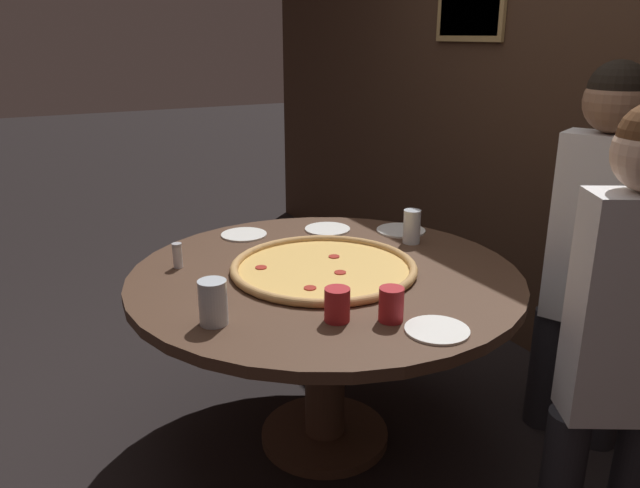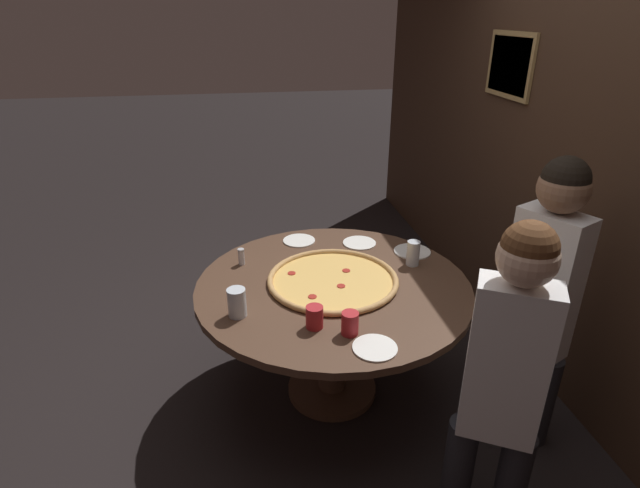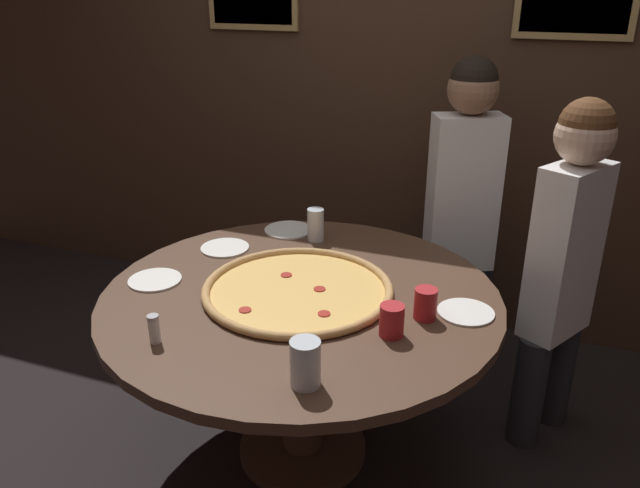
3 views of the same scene
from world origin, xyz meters
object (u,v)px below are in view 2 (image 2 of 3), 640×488
object	(u,v)px
drink_cup_far_left	(413,253)
white_plate_left_side	(375,348)
dining_table	(333,306)
white_plate_right_side	(359,243)
diner_centre_back	(505,369)
giant_pizza	(333,280)
drink_cup_far_right	(314,317)
diner_far_left	(542,290)
white_plate_near_front	(412,251)
condiment_shaker	(241,257)
drink_cup_centre_back	(237,303)
white_plate_beside_cup	(299,241)
drink_cup_by_shaker	(350,323)

from	to	relation	value
drink_cup_far_left	white_plate_left_side	xyz separation A→B (m)	(0.72, -0.43, -0.07)
dining_table	drink_cup_far_left	world-z (taller)	drink_cup_far_left
white_plate_right_side	diner_centre_back	world-z (taller)	diner_centre_back
drink_cup_far_left	giant_pizza	bearing A→B (deg)	-76.23
drink_cup_far_right	diner_far_left	size ratio (longest dim) A/B	0.07
drink_cup_far_left	white_plate_near_front	size ratio (longest dim) A/B	0.66
drink_cup_far_right	condiment_shaker	size ratio (longest dim) A/B	1.12
drink_cup_centre_back	diner_centre_back	size ratio (longest dim) A/B	0.10
white_plate_beside_cup	giant_pizza	bearing A→B (deg)	11.46
drink_cup_far_right	white_plate_near_front	world-z (taller)	drink_cup_far_right
white_plate_left_side	condiment_shaker	world-z (taller)	condiment_shaker
white_plate_near_front	white_plate_left_side	xyz separation A→B (m)	(0.88, -0.48, 0.00)
drink_cup_by_shaker	white_plate_near_front	xyz separation A→B (m)	(-0.75, 0.56, -0.05)
drink_cup_centre_back	condiment_shaker	bearing A→B (deg)	176.08
drink_cup_centre_back	condiment_shaker	world-z (taller)	drink_cup_centre_back
giant_pizza	white_plate_left_side	xyz separation A→B (m)	(0.60, 0.06, -0.01)
drink_cup_far_left	diner_far_left	xyz separation A→B (m)	(0.57, 0.44, 0.04)
giant_pizza	diner_far_left	world-z (taller)	diner_far_left
white_plate_left_side	white_plate_right_side	size ratio (longest dim) A/B	0.95
dining_table	white_plate_near_front	world-z (taller)	white_plate_near_front
drink_cup_centre_back	drink_cup_far_right	bearing A→B (deg)	65.21
white_plate_right_side	condiment_shaker	xyz separation A→B (m)	(0.16, -0.74, 0.05)
white_plate_left_side	white_plate_near_front	bearing A→B (deg)	151.34
giant_pizza	white_plate_beside_cup	distance (m)	0.56
drink_cup_far_right	white_plate_beside_cup	size ratio (longest dim) A/B	0.53
dining_table	white_plate_right_side	world-z (taller)	white_plate_right_side
diner_far_left	drink_cup_far_left	bearing A→B (deg)	12.58
diner_centre_back	drink_cup_far_right	bearing A→B (deg)	-8.45
dining_table	giant_pizza	distance (m)	0.16
drink_cup_by_shaker	white_plate_left_side	distance (m)	0.16
dining_table	giant_pizza	bearing A→B (deg)	165.63
drink_cup_far_right	white_plate_beside_cup	xyz separation A→B (m)	(-0.95, 0.06, -0.05)
white_plate_left_side	diner_centre_back	xyz separation A→B (m)	(0.30, 0.43, 0.07)
drink_cup_by_shaker	white_plate_right_side	world-z (taller)	drink_cup_by_shaker
diner_far_left	giant_pizza	bearing A→B (deg)	39.04
drink_cup_far_left	condiment_shaker	size ratio (longest dim) A/B	1.49
drink_cup_far_right	white_plate_beside_cup	distance (m)	0.95
dining_table	diner_far_left	world-z (taller)	diner_far_left
white_plate_left_side	condiment_shaker	bearing A→B (deg)	-148.93
drink_cup_far_left	white_plate_beside_cup	bearing A→B (deg)	-125.71
giant_pizza	diner_far_left	distance (m)	1.03
drink_cup_centre_back	diner_centre_back	xyz separation A→B (m)	(0.67, 1.01, -0.00)
white_plate_beside_cup	diner_centre_back	size ratio (longest dim) A/B	0.14
drink_cup_far_right	white_plate_beside_cup	world-z (taller)	drink_cup_far_right
giant_pizza	diner_far_left	size ratio (longest dim) A/B	0.47
white_plate_right_side	giant_pizza	bearing A→B (deg)	-29.82
dining_table	drink_cup_far_right	bearing A→B (deg)	-23.22
white_plate_beside_cup	diner_far_left	xyz separation A→B (m)	(1.00, 1.04, 0.11)
drink_cup_far_right	drink_cup_by_shaker	size ratio (longest dim) A/B	0.98
condiment_shaker	diner_centre_back	size ratio (longest dim) A/B	0.07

